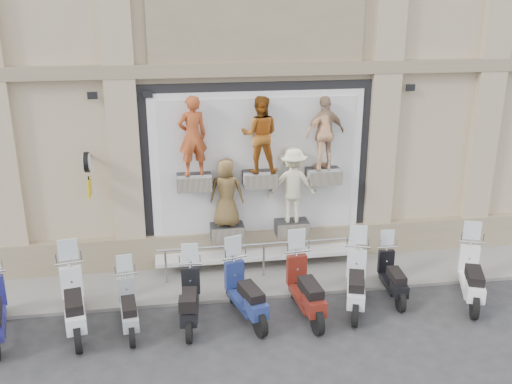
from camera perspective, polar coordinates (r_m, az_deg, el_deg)
ground at (r=12.15m, az=2.39°, el=-12.93°), size 90.00×90.00×0.00m
sidewalk at (r=13.92m, az=0.69°, el=-8.29°), size 16.00×2.20×0.08m
building at (r=17.24m, az=-2.09°, el=17.56°), size 14.00×8.60×12.00m
shop_vitrine at (r=13.61m, az=0.71°, el=2.03°), size 5.60×0.85×4.30m
guard_rail at (r=13.64m, az=0.77°, el=-6.89°), size 5.06×0.10×0.93m
clock_sign_bracket at (r=13.20m, az=-16.49°, el=2.29°), size 0.10×0.80×1.02m
scooter_b at (r=12.02m, az=-17.86°, el=-9.55°), size 1.00×2.20×1.72m
scooter_c at (r=11.86m, az=-12.69°, el=-10.34°), size 0.70×1.77×1.40m
scooter_d at (r=11.83m, az=-6.66°, el=-9.72°), size 0.71×1.91×1.52m
scooter_e at (r=11.89m, az=-1.08°, el=-9.16°), size 1.08×2.07×1.62m
scooter_f at (r=12.05m, az=5.01°, el=-8.66°), size 0.78×2.12×1.69m
scooter_g at (r=12.47m, az=10.03°, el=-7.97°), size 1.21×2.12×1.66m
scooter_h at (r=13.11m, az=13.56°, el=-7.46°), size 0.62×1.75×1.39m
scooter_i at (r=13.39m, az=20.88°, el=-7.06°), size 1.29×2.10×1.65m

